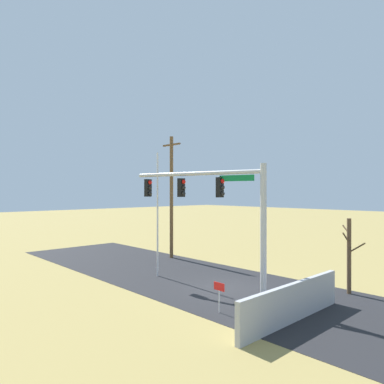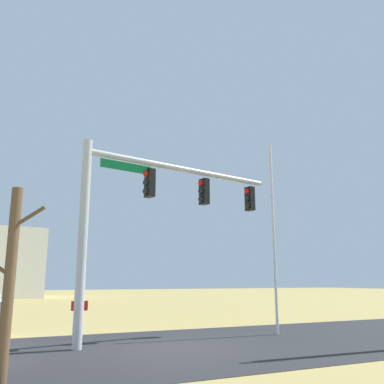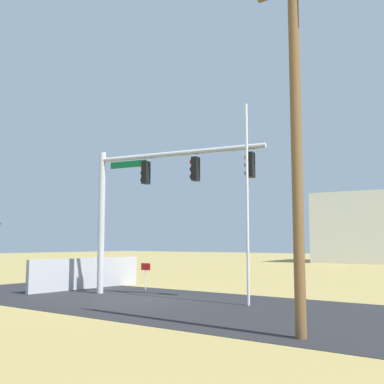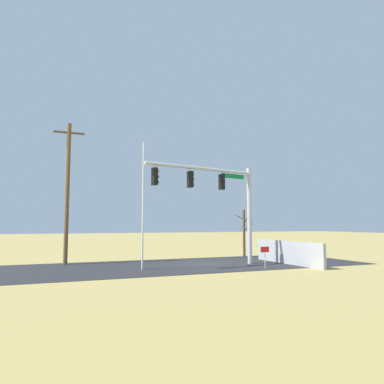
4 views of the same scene
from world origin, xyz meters
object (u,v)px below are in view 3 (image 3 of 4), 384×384
(signal_mast, at_px, (148,188))
(flagpole, at_px, (247,203))
(open_sign, at_px, (146,270))
(utility_pole, at_px, (296,137))
(distant_building, at_px, (357,229))

(signal_mast, distance_m, flagpole, 4.88)
(signal_mast, distance_m, open_sign, 4.42)
(signal_mast, bearing_deg, flagpole, 178.96)
(signal_mast, relative_size, utility_pole, 0.83)
(signal_mast, xyz_separation_m, open_sign, (1.86, -1.93, -3.52))
(utility_pole, xyz_separation_m, open_sign, (10.49, -6.26, -3.74))
(signal_mast, height_order, flagpole, flagpole)
(signal_mast, bearing_deg, open_sign, -46.05)
(open_sign, xyz_separation_m, distant_building, (2.23, -37.94, 2.89))
(flagpole, xyz_separation_m, utility_pole, (-3.83, 4.24, 1.07))
(utility_pole, bearing_deg, distant_building, -73.95)
(flagpole, xyz_separation_m, open_sign, (6.66, -2.01, -2.67))
(open_sign, bearing_deg, distant_building, -86.63)
(open_sign, bearing_deg, signal_mast, 133.95)
(utility_pole, height_order, open_sign, utility_pole)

